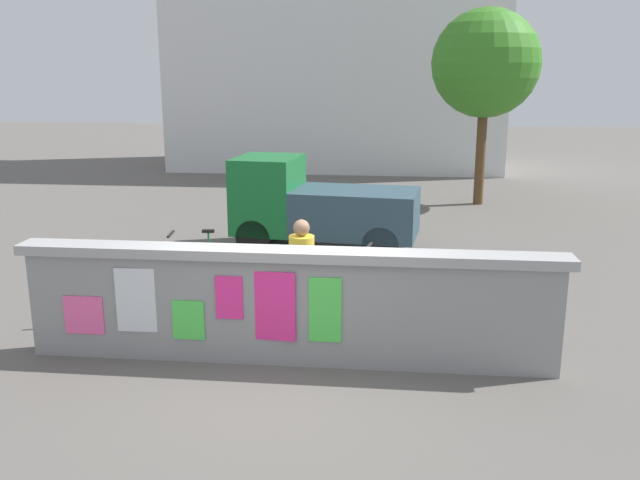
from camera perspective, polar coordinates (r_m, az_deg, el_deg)
ground at (r=16.10m, az=1.65°, el=1.52°), size 60.00×60.00×0.00m
poster_wall at (r=8.24m, az=-2.76°, el=-5.49°), size 6.67×0.42×1.44m
auto_rickshaw_truck at (r=13.43m, az=-0.35°, el=2.92°), size 3.76×1.94×1.85m
motorcycle at (r=10.46m, az=7.15°, el=-2.92°), size 1.88×0.63×0.87m
bicycle_near at (r=10.01m, az=-17.02°, el=-4.83°), size 1.65×0.63×0.95m
bicycle_far at (r=11.48m, az=-10.08°, el=-2.00°), size 1.71×0.44×0.95m
person_walking at (r=8.96m, az=-1.56°, el=-2.23°), size 0.43×0.43×1.62m
tree_roadside at (r=18.50m, az=13.85°, el=14.27°), size 2.80×2.80×5.11m
building_background at (r=25.76m, az=1.49°, el=16.86°), size 12.10×5.39×9.45m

